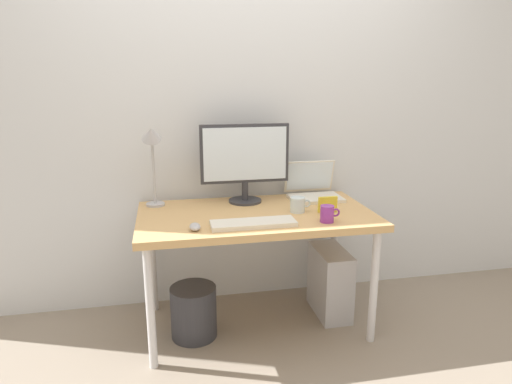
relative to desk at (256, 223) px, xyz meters
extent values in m
plane|color=gray|center=(0.00, 0.00, -0.64)|extent=(6.00, 6.00, 0.00)
cube|color=silver|center=(0.00, 0.42, 0.66)|extent=(4.40, 0.04, 2.60)
cube|color=tan|center=(0.00, 0.00, 0.04)|extent=(1.32, 0.73, 0.04)
cylinder|color=silver|center=(-0.60, -0.30, -0.31)|extent=(0.04, 0.04, 0.66)
cylinder|color=silver|center=(0.60, -0.30, -0.31)|extent=(0.04, 0.04, 0.66)
cylinder|color=silver|center=(-0.60, 0.30, -0.31)|extent=(0.04, 0.04, 0.66)
cylinder|color=silver|center=(0.60, 0.30, -0.31)|extent=(0.04, 0.04, 0.66)
cylinder|color=#333338|center=(-0.02, 0.23, 0.07)|extent=(0.20, 0.20, 0.01)
cylinder|color=#333338|center=(-0.02, 0.23, 0.13)|extent=(0.04, 0.04, 0.11)
cube|color=#333338|center=(-0.02, 0.23, 0.36)|extent=(0.53, 0.03, 0.35)
cube|color=white|center=(-0.02, 0.22, 0.36)|extent=(0.50, 0.01, 0.32)
cube|color=silver|center=(0.42, 0.19, 0.07)|extent=(0.32, 0.22, 0.02)
cube|color=silver|center=(0.42, 0.33, 0.18)|extent=(0.32, 0.06, 0.21)
cube|color=white|center=(0.42, 0.32, 0.19)|extent=(0.30, 0.05, 0.18)
cylinder|color=#B2B2B7|center=(-0.56, 0.26, 0.07)|extent=(0.11, 0.11, 0.01)
cylinder|color=#B2B2B7|center=(-0.56, 0.26, 0.27)|extent=(0.02, 0.02, 0.39)
cone|color=#B2B2B7|center=(-0.56, 0.22, 0.50)|extent=(0.11, 0.14, 0.13)
cube|color=silver|center=(-0.06, -0.22, 0.07)|extent=(0.44, 0.14, 0.02)
ellipsoid|color=#B2B2B7|center=(-0.36, -0.23, 0.08)|extent=(0.06, 0.09, 0.03)
cylinder|color=purple|center=(0.33, -0.24, 0.11)|extent=(0.07, 0.07, 0.09)
torus|color=purple|center=(0.38, -0.24, 0.11)|extent=(0.05, 0.01, 0.05)
cylinder|color=silver|center=(0.23, -0.04, 0.10)|extent=(0.08, 0.08, 0.09)
torus|color=silver|center=(0.29, -0.04, 0.11)|extent=(0.05, 0.01, 0.05)
cube|color=yellow|center=(0.40, -0.08, 0.11)|extent=(0.11, 0.02, 0.09)
cube|color=#B2B2B7|center=(0.48, 0.04, -0.43)|extent=(0.18, 0.36, 0.42)
cylinder|color=#333338|center=(-0.37, -0.05, -0.49)|extent=(0.26, 0.26, 0.30)
camera|label=1|loc=(-0.49, -2.40, 0.81)|focal=31.80mm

